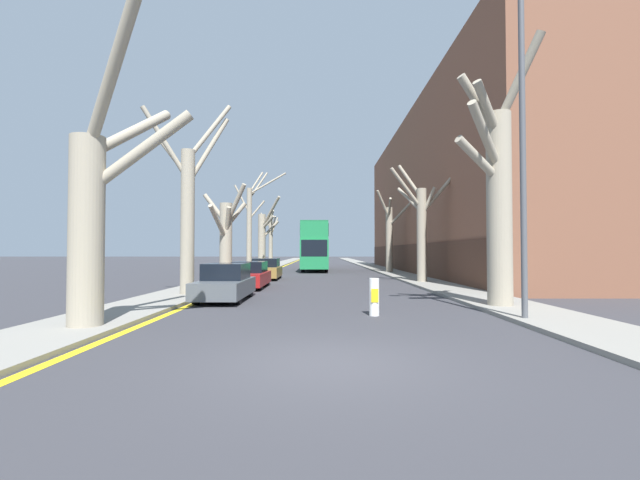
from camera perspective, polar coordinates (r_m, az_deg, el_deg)
ground_plane at (r=7.59m, az=1.49°, el=-16.02°), size 300.00×300.00×0.00m
sidewalk_left at (r=57.69m, az=-5.87°, el=-3.35°), size 2.49×120.00×0.12m
sidewalk_right at (r=57.73m, az=6.47°, el=-3.35°), size 2.49×120.00×0.12m
building_facade_right at (r=40.69m, az=18.26°, el=5.62°), size 10.08×42.23×13.85m
kerb_line_stripe at (r=57.56m, az=-4.45°, el=-3.41°), size 0.24×120.00×0.01m
street_tree_left_0 at (r=11.74m, az=-27.67°, el=3.66°), size 2.86×4.21×7.36m
street_tree_left_1 at (r=18.94m, az=-17.03°, el=4.27°), size 3.35×2.36×8.58m
street_tree_left_2 at (r=25.72m, az=-12.30°, el=0.41°), size 2.86×2.60×5.81m
street_tree_left_3 at (r=33.85m, az=-9.08°, el=2.17°), size 4.04×2.02×8.39m
street_tree_left_4 at (r=40.59m, az=-7.46°, el=0.18°), size 2.31×2.45×6.94m
street_tree_left_5 at (r=48.10m, az=-6.45°, el=0.34°), size 2.08×3.33×6.49m
street_tree_right_0 at (r=15.41m, az=22.76°, el=5.78°), size 2.81×2.01×8.77m
street_tree_right_1 at (r=26.25m, az=13.43°, el=1.78°), size 3.85×2.54×7.23m
street_tree_right_2 at (r=38.07m, az=9.41°, el=0.60°), size 3.22×2.43×7.22m
double_decker_bus at (r=42.41m, az=-0.54°, el=-0.57°), size 2.53×11.50×4.62m
parked_car_0 at (r=17.13m, az=-12.34°, el=-5.61°), size 1.72×4.30×1.43m
parked_car_1 at (r=22.70m, az=-9.24°, el=-4.67°), size 1.75×4.58×1.37m
parked_car_2 at (r=29.37m, az=-7.09°, el=-3.92°), size 1.88×4.10×1.42m
lamp_post at (r=13.12m, az=25.17°, el=13.15°), size 1.40×0.20×9.44m
traffic_bollard at (r=12.84m, az=7.37°, el=-7.54°), size 0.30×0.31×1.11m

